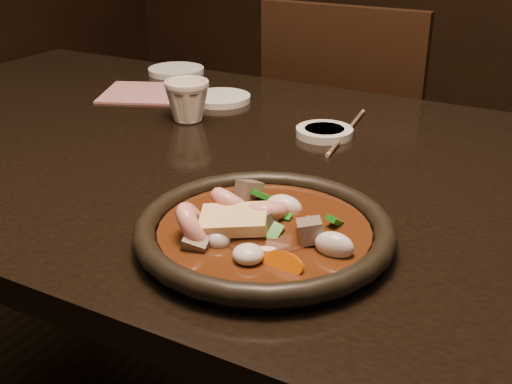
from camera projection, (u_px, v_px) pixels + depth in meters
The scene contains 10 objects.
table at pixel (217, 191), 1.10m from camera, with size 1.60×0.90×0.75m.
chair at pixel (351, 157), 1.73m from camera, with size 0.44×0.44×0.91m.
plate at pixel (264, 231), 0.77m from camera, with size 0.31×0.31×0.03m.
stirfry at pixel (258, 227), 0.77m from camera, with size 0.23×0.19×0.07m.
soy_dish at pixel (324, 132), 1.12m from camera, with size 0.10×0.10×0.01m, color white.
saucer_left at pixel (176, 71), 1.52m from camera, with size 0.13×0.13×0.01m, color white.
saucer_right at pixel (220, 98), 1.32m from camera, with size 0.12×0.12×0.01m, color white.
tea_cup at pixel (187, 100), 1.18m from camera, with size 0.08×0.08×0.08m, color white.
chopsticks at pixel (347, 132), 1.14m from camera, with size 0.04×0.25×0.01m.
napkin at pixel (142, 93), 1.37m from camera, with size 0.16×0.16×0.00m, color #B06D6C.
Camera 1 is at (0.54, -0.84, 1.13)m, focal length 45.00 mm.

